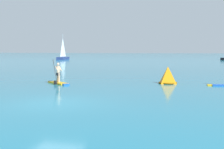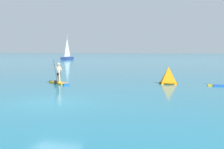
% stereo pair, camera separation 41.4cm
% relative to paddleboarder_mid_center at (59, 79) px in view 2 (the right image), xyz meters
% --- Properties ---
extents(ground, '(440.00, 440.00, 0.00)m').
position_rel_paddleboarder_mid_center_xyz_m(ground, '(3.41, -7.64, -0.34)').
color(ground, teal).
extents(paddleboarder_mid_center, '(2.53, 2.16, 1.90)m').
position_rel_paddleboarder_mid_center_xyz_m(paddleboarder_mid_center, '(0.00, 0.00, 0.00)').
color(paddleboarder_mid_center, yellow).
rests_on(paddleboarder_mid_center, ground).
extents(race_marker_buoy, '(1.66, 1.66, 1.32)m').
position_rel_paddleboarder_mid_center_xyz_m(race_marker_buoy, '(8.17, 2.26, 0.25)').
color(race_marker_buoy, orange).
rests_on(race_marker_buoy, ground).
extents(sailboat_left_horizon, '(2.39, 6.19, 6.76)m').
position_rel_paddleboarder_mid_center_xyz_m(sailboat_left_horizon, '(-23.33, 52.73, 0.42)').
color(sailboat_left_horizon, navy).
rests_on(sailboat_left_horizon, ground).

